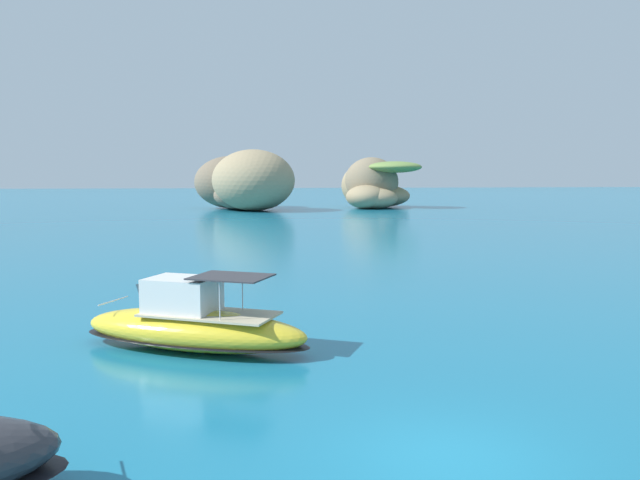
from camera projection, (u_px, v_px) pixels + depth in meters
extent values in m
plane|color=#197093|center=(448.00, 459.00, 11.65)|extent=(400.00, 400.00, 0.00)
ellipsoid|color=#756651|center=(243.00, 195.00, 88.03)|extent=(8.85, 7.27, 3.98)
ellipsoid|color=#756651|center=(231.00, 182.00, 92.27)|extent=(12.66, 11.76, 7.40)
ellipsoid|color=#9E8966|center=(253.00, 180.00, 85.74)|extent=(15.41, 15.60, 8.10)
ellipsoid|color=#756651|center=(256.00, 194.00, 87.14)|extent=(8.11, 9.81, 4.33)
ellipsoid|color=#9E8966|center=(380.00, 196.00, 95.16)|extent=(12.62, 12.54, 3.30)
ellipsoid|color=#9E8966|center=(365.00, 185.00, 93.90)|extent=(8.80, 8.20, 6.39)
ellipsoid|color=#84755B|center=(371.00, 182.00, 93.84)|extent=(8.92, 8.41, 7.26)
ellipsoid|color=#9E8966|center=(373.00, 198.00, 90.79)|extent=(8.37, 7.54, 2.97)
ellipsoid|color=#9E8966|center=(366.00, 197.00, 90.81)|extent=(6.38, 6.88, 3.33)
ellipsoid|color=olive|center=(394.00, 167.00, 91.81)|extent=(7.75, 7.04, 1.62)
ellipsoid|color=yellow|center=(194.00, 330.00, 18.73)|extent=(7.16, 4.78, 1.18)
ellipsoid|color=black|center=(194.00, 339.00, 18.76)|extent=(7.31, 4.88, 0.14)
cube|color=#C6B793|center=(210.00, 314.00, 18.52)|extent=(4.20, 3.20, 0.06)
cube|color=silver|center=(182.00, 294.00, 18.73)|extent=(2.37, 2.13, 0.97)
cube|color=#2D4756|center=(153.00, 289.00, 19.03)|extent=(0.77, 1.32, 0.52)
cylinder|color=silver|center=(113.00, 301.00, 19.50)|extent=(0.64, 1.34, 0.04)
cube|color=#333338|center=(231.00, 277.00, 18.19)|extent=(2.57, 2.34, 0.04)
cylinder|color=silver|center=(220.00, 301.00, 17.56)|extent=(0.03, 0.03, 1.11)
cylinder|color=silver|center=(242.00, 292.00, 18.93)|extent=(0.03, 0.03, 1.11)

